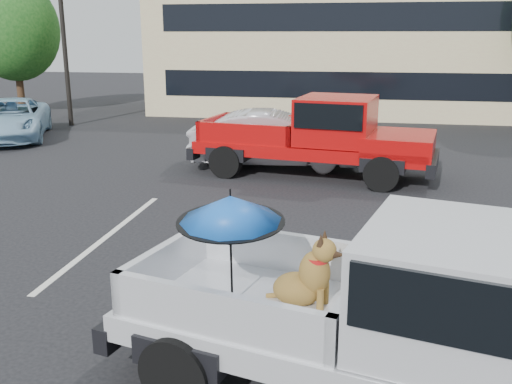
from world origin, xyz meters
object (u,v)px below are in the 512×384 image
tree_back (458,16)px  silver_pickup (426,311)px  tree_left (14,30)px  blue_suv (10,119)px  motel_sign (61,4)px  silver_sedan (275,139)px  red_pickup (329,133)px

tree_back → silver_pickup: bearing=-98.5°
tree_left → silver_pickup: size_ratio=1.00×
silver_pickup → blue_suv: silver_pickup is taller
motel_sign → blue_suv: size_ratio=1.21×
tree_back → blue_suv: tree_back is taller
motel_sign → tree_left: 5.08m
blue_suv → motel_sign: bearing=56.3°
tree_left → silver_sedan: (13.15, -8.86, -2.97)m
tree_left → silver_sedan: tree_left is taller
blue_suv → silver_pickup: bearing=-69.9°
tree_left → red_pickup: 17.78m
tree_back → red_pickup: size_ratio=1.11×
silver_pickup → blue_suv: size_ratio=1.21×
red_pickup → blue_suv: size_ratio=1.30×
red_pickup → blue_suv: (-11.18, 3.49, -0.42)m
motel_sign → tree_left: bearing=143.1°
silver_sedan → silver_pickup: bearing=-168.8°
tree_back → red_pickup: 17.85m
tree_left → silver_pickup: tree_left is taller
motel_sign → red_pickup: bearing=-32.2°
red_pickup → blue_suv: red_pickup is taller
silver_sedan → blue_suv: bearing=69.8°
red_pickup → blue_suv: bearing=171.7°
silver_sedan → tree_back: bearing=-28.3°
tree_back → silver_sedan: size_ratio=1.54×
motel_sign → tree_back: (16.00, 10.00, -0.24)m
tree_back → silver_sedan: bearing=-113.4°
silver_sedan → blue_suv: silver_sedan is taller
tree_left → silver_sedan: bearing=-34.0°
tree_left → silver_sedan: 16.13m
motel_sign → silver_pickup: 20.44m
motel_sign → red_pickup: (10.66, -6.71, -3.54)m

